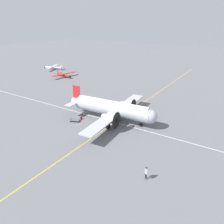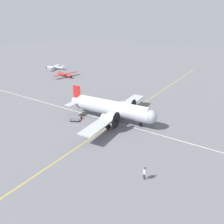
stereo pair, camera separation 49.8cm
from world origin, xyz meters
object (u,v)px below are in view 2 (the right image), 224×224
(baggage_cart, at_px, (75,120))
(crew_foreground, at_px, (145,172))
(suitcase_near_door, at_px, (81,118))
(light_aircraft_distant, at_px, (55,67))
(light_aircraft_taxiing, at_px, (65,75))
(airliner_main, at_px, (114,109))

(baggage_cart, bearing_deg, crew_foreground, -47.92)
(baggage_cart, bearing_deg, suitcase_near_door, 46.19)
(crew_foreground, distance_m, light_aircraft_distant, 73.31)
(crew_foreground, height_order, light_aircraft_distant, light_aircraft_distant)
(baggage_cart, height_order, light_aircraft_taxiing, light_aircraft_taxiing)
(crew_foreground, height_order, baggage_cart, crew_foreground)
(baggage_cart, xyz_separation_m, light_aircraft_distant, (-33.15, -41.28, 0.56))
(airliner_main, bearing_deg, light_aircraft_taxiing, 143.79)
(crew_foreground, bearing_deg, baggage_cart, 15.89)
(light_aircraft_distant, bearing_deg, suitcase_near_door, 119.87)
(suitcase_near_door, xyz_separation_m, light_aircraft_taxiing, (-24.50, -28.46, 0.53))
(crew_foreground, relative_size, light_aircraft_distant, 0.17)
(suitcase_near_door, bearing_deg, light_aircraft_taxiing, -130.72)
(suitcase_near_door, bearing_deg, crew_foreground, 62.96)
(crew_foreground, xyz_separation_m, light_aircraft_taxiing, (-34.09, -47.26, -0.28))
(crew_foreground, relative_size, suitcase_near_door, 2.81)
(light_aircraft_distant, height_order, light_aircraft_taxiing, light_aircraft_distant)
(crew_foreground, relative_size, light_aircraft_taxiing, 0.17)
(crew_foreground, bearing_deg, airliner_main, -5.96)
(suitcase_near_door, distance_m, baggage_cart, 1.50)
(airliner_main, bearing_deg, crew_foreground, -49.27)
(crew_foreground, relative_size, baggage_cart, 0.79)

